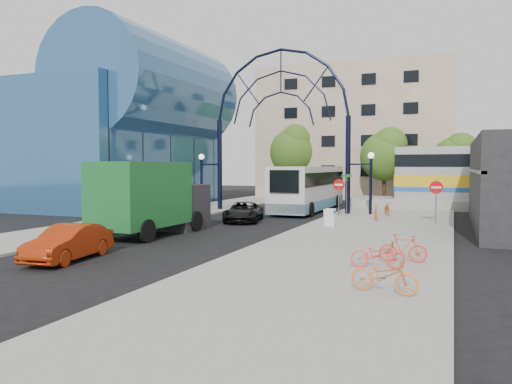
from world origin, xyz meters
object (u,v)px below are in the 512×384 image
at_px(bike_near_b, 376,212).
at_px(bike_far_c, 384,275).
at_px(bike_near_a, 387,208).
at_px(stop_sign, 339,188).
at_px(do_not_enter_sign, 436,192).
at_px(red_sedan, 69,243).
at_px(green_truck, 153,199).
at_px(gateway_arch, 281,97).
at_px(tree_north_b, 294,149).
at_px(tree_north_c, 456,157).
at_px(bike_far_b, 403,248).
at_px(city_bus, 309,188).
at_px(black_suv, 243,212).
at_px(street_name_sign, 347,186).
at_px(tree_north_a, 386,154).
at_px(sandwich_board, 330,215).
at_px(bike_far_a, 377,254).

bearing_deg(bike_near_b, bike_far_c, -93.35).
bearing_deg(bike_near_a, stop_sign, -166.88).
bearing_deg(do_not_enter_sign, red_sedan, -126.22).
bearing_deg(green_truck, do_not_enter_sign, 38.27).
relative_size(gateway_arch, stop_sign, 5.46).
bearing_deg(tree_north_b, tree_north_c, -7.12).
bearing_deg(bike_far_b, bike_far_c, 170.29).
bearing_deg(do_not_enter_sign, tree_north_b, 126.74).
distance_m(city_bus, bike_far_b, 21.47).
distance_m(gateway_arch, bike_far_c, 25.28).
bearing_deg(black_suv, do_not_enter_sign, -1.12).
bearing_deg(do_not_enter_sign, gateway_arch, 160.01).
bearing_deg(stop_sign, bike_near_b, -32.92).
bearing_deg(street_name_sign, black_suv, -136.44).
height_order(red_sedan, bike_near_b, red_sedan).
bearing_deg(bike_near_a, tree_north_c, 57.79).
distance_m(tree_north_a, tree_north_b, 10.79).
xyz_separation_m(black_suv, bike_far_b, (10.55, -10.55, -0.01)).
distance_m(street_name_sign, tree_north_a, 13.59).
distance_m(gateway_arch, city_bus, 7.35).
height_order(tree_north_a, bike_near_a, tree_north_a).
height_order(stop_sign, bike_near_b, stop_sign).
distance_m(green_truck, red_sedan, 7.14).
xyz_separation_m(gateway_arch, bike_far_b, (10.34, -17.09, -7.94)).
bearing_deg(street_name_sign, bike_near_a, 21.53).
bearing_deg(green_truck, bike_far_c, -30.84).
height_order(sandwich_board, bike_far_b, sandwich_board).
distance_m(city_bus, black_suv, 9.23).
xyz_separation_m(do_not_enter_sign, black_suv, (-11.21, -2.54, -1.36)).
bearing_deg(bike_far_a, black_suv, 29.55).
distance_m(do_not_enter_sign, bike_far_a, 14.58).
distance_m(tree_north_a, bike_far_a, 30.85).
bearing_deg(do_not_enter_sign, black_suv, -167.22).
bearing_deg(tree_north_a, tree_north_b, 158.20).
height_order(gateway_arch, bike_far_c, gateway_arch).
xyz_separation_m(sandwich_board, tree_north_a, (0.52, 19.95, 3.86)).
xyz_separation_m(red_sedan, bike_far_c, (11.48, -1.03, -0.06)).
relative_size(black_suv, bike_far_b, 2.72).
bearing_deg(bike_far_a, gateway_arch, 17.53).
bearing_deg(bike_far_a, tree_north_a, -3.46).
distance_m(green_truck, black_suv, 7.49).
xyz_separation_m(tree_north_b, city_bus, (5.39, -13.48, -3.47)).
height_order(gateway_arch, bike_near_a, gateway_arch).
height_order(gateway_arch, city_bus, gateway_arch).
distance_m(tree_north_b, bike_far_a, 37.24).
bearing_deg(tree_north_a, red_sedan, -102.66).
distance_m(gateway_arch, red_sedan, 22.14).
xyz_separation_m(black_suv, bike_far_c, (10.49, -15.13, -0.02)).
bearing_deg(tree_north_c, green_truck, -117.34).
bearing_deg(tree_north_a, bike_near_b, -84.96).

